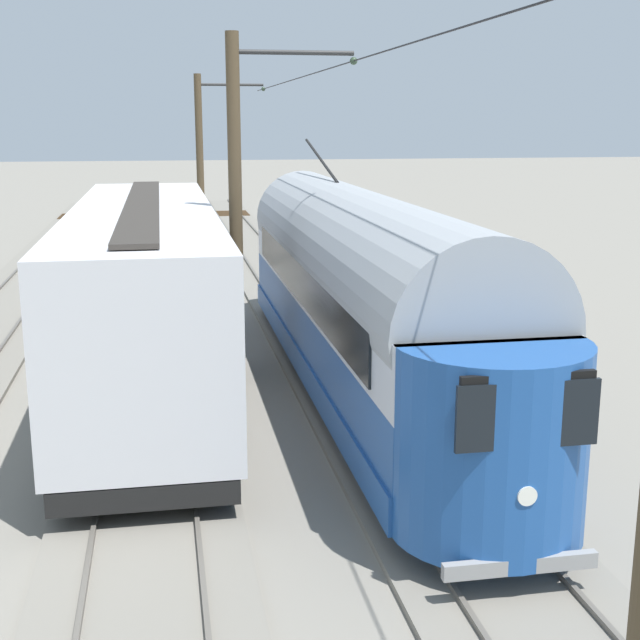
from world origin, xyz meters
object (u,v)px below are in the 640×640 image
switch_stand (295,243)px  vintage_streetcar (359,287)px  catenary_pole_foreground (202,169)px  catenary_pole_mid_near (239,209)px  boxcar_adjacent (146,289)px

switch_stand → vintage_streetcar: bearing=85.5°
catenary_pole_foreground → catenary_pole_mid_near: 16.02m
vintage_streetcar → boxcar_adjacent: vintage_streetcar is taller
boxcar_adjacent → switch_stand: 18.12m
catenary_pole_mid_near → vintage_streetcar: bearing=164.6°
catenary_pole_foreground → catenary_pole_mid_near: bearing=90.0°
catenary_pole_mid_near → switch_stand: 18.27m
vintage_streetcar → catenary_pole_foreground: catenary_pole_foreground is taller
catenary_pole_mid_near → switch_stand: bearing=-102.4°
vintage_streetcar → catenary_pole_mid_near: 3.01m
boxcar_adjacent → switch_stand: size_ratio=11.72×
vintage_streetcar → catenary_pole_mid_near: (2.44, -0.67, 1.63)m
vintage_streetcar → boxcar_adjacent: 4.58m
vintage_streetcar → catenary_pole_mid_near: size_ratio=2.37×
boxcar_adjacent → switch_stand: bearing=-109.0°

